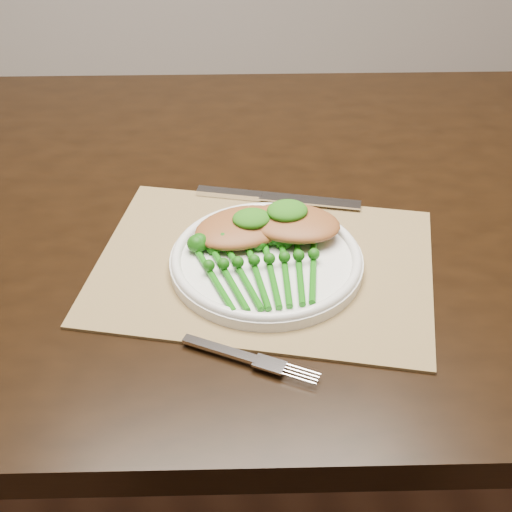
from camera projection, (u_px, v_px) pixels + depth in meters
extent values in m
cube|color=black|center=(266.00, 213.00, 1.02)|extent=(1.71, 1.11, 0.04)
cube|color=olive|center=(264.00, 265.00, 0.89)|extent=(0.49, 0.42, 0.00)
cylinder|color=white|center=(266.00, 262.00, 0.88)|extent=(0.24, 0.24, 0.01)
torus|color=white|center=(266.00, 257.00, 0.88)|extent=(0.24, 0.24, 0.01)
cube|color=silver|center=(229.00, 193.00, 1.01)|extent=(0.09, 0.05, 0.01)
cube|color=silver|center=(310.00, 200.00, 1.00)|extent=(0.14, 0.07, 0.00)
cube|color=silver|center=(220.00, 349.00, 0.77)|extent=(0.08, 0.06, 0.00)
ellipsoid|color=brown|center=(243.00, 227.00, 0.91)|extent=(0.15, 0.12, 0.03)
ellipsoid|color=brown|center=(293.00, 223.00, 0.91)|extent=(0.14, 0.12, 0.02)
ellipsoid|color=#164F0B|center=(252.00, 219.00, 0.90)|extent=(0.05, 0.04, 0.02)
ellipsoid|color=#164F0B|center=(287.00, 211.00, 0.90)|extent=(0.05, 0.04, 0.02)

